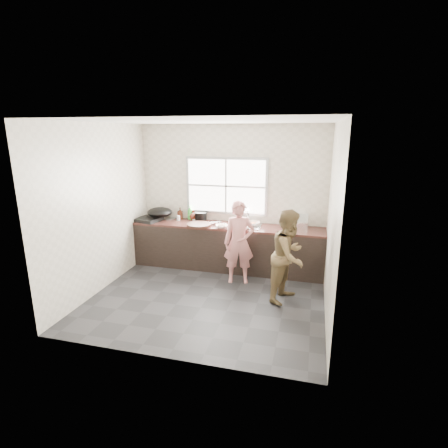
% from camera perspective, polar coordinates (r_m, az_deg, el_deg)
% --- Properties ---
extents(floor, '(3.60, 3.20, 0.01)m').
position_cam_1_polar(floor, '(5.69, -2.68, -11.90)').
color(floor, '#252527').
rests_on(floor, ground).
extents(ceiling, '(3.60, 3.20, 0.01)m').
position_cam_1_polar(ceiling, '(5.09, -3.06, 16.50)').
color(ceiling, silver).
rests_on(ceiling, wall_back).
extents(wall_back, '(3.60, 0.01, 2.70)m').
position_cam_1_polar(wall_back, '(6.74, 1.23, 4.54)').
color(wall_back, beige).
rests_on(wall_back, ground).
extents(wall_left, '(0.01, 3.20, 2.70)m').
position_cam_1_polar(wall_left, '(6.01, -19.53, 2.40)').
color(wall_left, beige).
rests_on(wall_left, ground).
extents(wall_right, '(0.01, 3.20, 2.70)m').
position_cam_1_polar(wall_right, '(5.00, 17.27, 0.21)').
color(wall_right, beige).
rests_on(wall_right, ground).
extents(wall_front, '(3.60, 0.01, 2.70)m').
position_cam_1_polar(wall_front, '(3.79, -10.15, -3.99)').
color(wall_front, silver).
rests_on(wall_front, ground).
extents(cabinet, '(3.60, 0.62, 0.82)m').
position_cam_1_polar(cabinet, '(6.68, 0.56, -3.89)').
color(cabinet, black).
rests_on(cabinet, floor).
extents(countertop, '(3.60, 0.64, 0.04)m').
position_cam_1_polar(countertop, '(6.56, 0.56, -0.33)').
color(countertop, '#3B1D18').
rests_on(countertop, cabinet).
extents(sink, '(0.55, 0.45, 0.02)m').
position_cam_1_polar(sink, '(6.48, 3.57, -0.32)').
color(sink, silver).
rests_on(sink, countertop).
extents(faucet, '(0.02, 0.02, 0.30)m').
position_cam_1_polar(faucet, '(6.63, 3.92, 1.33)').
color(faucet, silver).
rests_on(faucet, countertop).
extents(window_frame, '(1.60, 0.05, 1.10)m').
position_cam_1_polar(window_frame, '(6.72, 0.37, 6.23)').
color(window_frame, '#9EA0A5').
rests_on(window_frame, wall_back).
extents(window_glazing, '(1.50, 0.01, 1.00)m').
position_cam_1_polar(window_glazing, '(6.69, 0.32, 6.20)').
color(window_glazing, white).
rests_on(window_glazing, window_frame).
extents(woman, '(0.55, 0.43, 1.35)m').
position_cam_1_polar(woman, '(6.00, 2.48, -3.45)').
color(woman, tan).
rests_on(woman, floor).
extents(person_side, '(0.76, 0.85, 1.44)m').
position_cam_1_polar(person_side, '(5.45, 10.56, -5.12)').
color(person_side, brown).
rests_on(person_side, floor).
extents(cutting_board, '(0.58, 0.58, 0.05)m').
position_cam_1_polar(cutting_board, '(6.49, -4.09, -0.14)').
color(cutting_board, '#311B13').
rests_on(cutting_board, countertop).
extents(cleaver, '(0.23, 0.22, 0.01)m').
position_cam_1_polar(cleaver, '(6.58, -1.36, 0.30)').
color(cleaver, silver).
rests_on(cleaver, cutting_board).
extents(bowl_mince, '(0.28, 0.28, 0.05)m').
position_cam_1_polar(bowl_mince, '(6.36, -0.40, -0.36)').
color(bowl_mince, white).
rests_on(bowl_mince, countertop).
extents(bowl_crabs, '(0.21, 0.21, 0.06)m').
position_cam_1_polar(bowl_crabs, '(6.49, 4.77, -0.05)').
color(bowl_crabs, silver).
rests_on(bowl_crabs, countertop).
extents(bowl_held, '(0.28, 0.28, 0.07)m').
position_cam_1_polar(bowl_held, '(6.27, 3.39, -0.55)').
color(bowl_held, white).
rests_on(bowl_held, countertop).
extents(black_pot, '(0.24, 0.24, 0.17)m').
position_cam_1_polar(black_pot, '(6.88, -3.81, 1.25)').
color(black_pot, black).
rests_on(black_pot, countertop).
extents(plate_food, '(0.20, 0.20, 0.02)m').
position_cam_1_polar(plate_food, '(6.95, -4.40, 0.75)').
color(plate_food, white).
rests_on(plate_food, countertop).
extents(bottle_green, '(0.14, 0.14, 0.28)m').
position_cam_1_polar(bottle_green, '(6.97, -5.55, 1.88)').
color(bottle_green, green).
rests_on(bottle_green, countertop).
extents(bottle_brown_tall, '(0.11, 0.12, 0.21)m').
position_cam_1_polar(bottle_brown_tall, '(7.05, -7.18, 1.68)').
color(bottle_brown_tall, '#3F1C0F').
rests_on(bottle_brown_tall, countertop).
extents(bottle_brown_short, '(0.15, 0.15, 0.18)m').
position_cam_1_polar(bottle_brown_short, '(6.96, -5.05, 1.45)').
color(bottle_brown_short, '#512014').
rests_on(bottle_brown_short, countertop).
extents(glass_jar, '(0.09, 0.09, 0.10)m').
position_cam_1_polar(glass_jar, '(6.93, -7.47, 0.96)').
color(glass_jar, silver).
rests_on(glass_jar, countertop).
extents(burner, '(0.51, 0.51, 0.06)m').
position_cam_1_polar(burner, '(7.00, -12.21, 0.75)').
color(burner, black).
rests_on(burner, countertop).
extents(wok, '(0.60, 0.60, 0.19)m').
position_cam_1_polar(wok, '(7.02, -10.44, 1.91)').
color(wok, black).
rests_on(wok, burner).
extents(dish_rack, '(0.40, 0.30, 0.28)m').
position_cam_1_polar(dish_rack, '(6.55, 11.85, 0.77)').
color(dish_rack, white).
rests_on(dish_rack, countertop).
extents(pot_lid_left, '(0.27, 0.27, 0.01)m').
position_cam_1_polar(pot_lid_left, '(7.06, -11.30, 0.71)').
color(pot_lid_left, silver).
rests_on(pot_lid_left, countertop).
extents(pot_lid_right, '(0.32, 0.32, 0.01)m').
position_cam_1_polar(pot_lid_right, '(7.12, -8.94, 0.94)').
color(pot_lid_right, '#A5A8AC').
rests_on(pot_lid_right, countertop).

